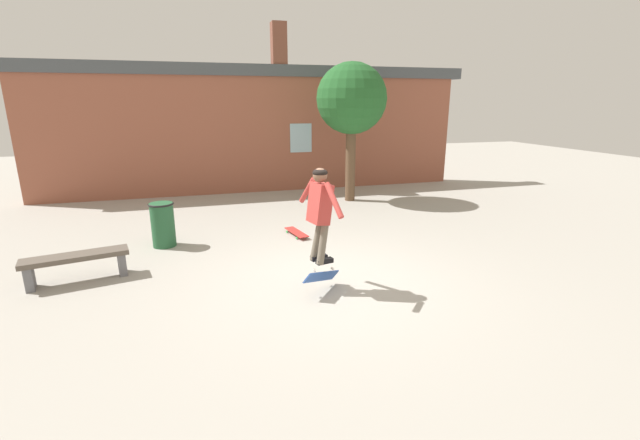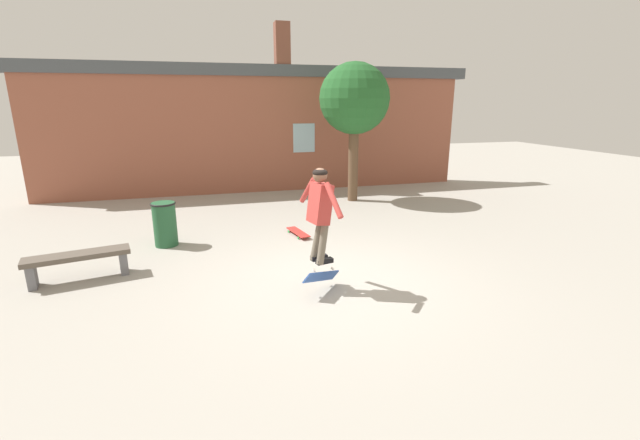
{
  "view_description": "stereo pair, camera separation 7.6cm",
  "coord_description": "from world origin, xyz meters",
  "px_view_note": "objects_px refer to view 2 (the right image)",
  "views": [
    {
      "loc": [
        -1.94,
        -6.03,
        2.8
      ],
      "look_at": [
        -0.25,
        -0.23,
        1.11
      ],
      "focal_mm": 24.0,
      "sensor_mm": 36.0,
      "label": 1
    },
    {
      "loc": [
        -1.87,
        -6.05,
        2.8
      ],
      "look_at": [
        -0.25,
        -0.23,
        1.11
      ],
      "focal_mm": 24.0,
      "sensor_mm": 36.0,
      "label": 2
    }
  ],
  "objects_px": {
    "park_bench": "(78,261)",
    "skater": "(320,207)",
    "skateboard_resting": "(298,232)",
    "trash_bin": "(165,223)",
    "skateboard_flipping": "(321,276)",
    "tree_right": "(354,100)"
  },
  "relations": [
    {
      "from": "trash_bin",
      "to": "skateboard_flipping",
      "type": "bearing_deg",
      "value": -50.73
    },
    {
      "from": "trash_bin",
      "to": "skateboard_resting",
      "type": "xyz_separation_m",
      "value": [
        2.69,
        -0.05,
        -0.39
      ]
    },
    {
      "from": "tree_right",
      "to": "skater",
      "type": "relative_size",
      "value": 2.69
    },
    {
      "from": "tree_right",
      "to": "skateboard_flipping",
      "type": "relative_size",
      "value": 5.53
    },
    {
      "from": "skateboard_flipping",
      "to": "skateboard_resting",
      "type": "height_order",
      "value": "skateboard_flipping"
    },
    {
      "from": "park_bench",
      "to": "skater",
      "type": "xyz_separation_m",
      "value": [
        3.64,
        -1.4,
        0.98
      ]
    },
    {
      "from": "skater",
      "to": "skateboard_flipping",
      "type": "height_order",
      "value": "skater"
    },
    {
      "from": "skateboard_flipping",
      "to": "skateboard_resting",
      "type": "distance_m",
      "value": 2.9
    },
    {
      "from": "trash_bin",
      "to": "skateboard_resting",
      "type": "distance_m",
      "value": 2.72
    },
    {
      "from": "park_bench",
      "to": "trash_bin",
      "type": "xyz_separation_m",
      "value": [
        1.23,
        1.45,
        0.13
      ]
    },
    {
      "from": "skateboard_flipping",
      "to": "tree_right",
      "type": "bearing_deg",
      "value": 27.49
    },
    {
      "from": "tree_right",
      "to": "skateboard_resting",
      "type": "distance_m",
      "value": 4.59
    },
    {
      "from": "trash_bin",
      "to": "skateboard_flipping",
      "type": "xyz_separation_m",
      "value": [
        2.4,
        -2.94,
        -0.2
      ]
    },
    {
      "from": "skater",
      "to": "trash_bin",
      "type": "bearing_deg",
      "value": 116.75
    },
    {
      "from": "tree_right",
      "to": "skateboard_resting",
      "type": "relative_size",
      "value": 4.52
    },
    {
      "from": "skateboard_resting",
      "to": "skater",
      "type": "bearing_deg",
      "value": -17.38
    },
    {
      "from": "park_bench",
      "to": "skater",
      "type": "relative_size",
      "value": 1.11
    },
    {
      "from": "park_bench",
      "to": "skateboard_resting",
      "type": "height_order",
      "value": "park_bench"
    },
    {
      "from": "trash_bin",
      "to": "skateboard_resting",
      "type": "height_order",
      "value": "trash_bin"
    },
    {
      "from": "skater",
      "to": "skateboard_resting",
      "type": "height_order",
      "value": "skater"
    },
    {
      "from": "tree_right",
      "to": "skateboard_resting",
      "type": "xyz_separation_m",
      "value": [
        -2.28,
        -2.88,
        -2.76
      ]
    },
    {
      "from": "park_bench",
      "to": "skateboard_resting",
      "type": "xyz_separation_m",
      "value": [
        3.92,
        1.39,
        -0.26
      ]
    }
  ]
}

